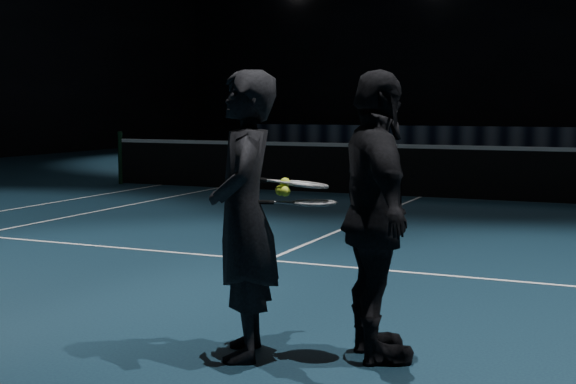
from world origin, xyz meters
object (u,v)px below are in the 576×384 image
player_a (244,215)px  player_b (377,217)px  racket_lower (314,203)px  tennis_balls (283,189)px  racket_upper (306,184)px

player_a → player_b: 0.85m
player_a → player_b: bearing=85.6°
player_a → racket_lower: 0.46m
player_a → racket_lower: (0.42, 0.15, 0.09)m
player_a → tennis_balls: size_ratio=15.51×
racket_lower → racket_upper: bearing=141.3°
player_a → racket_lower: bearing=85.6°
racket_lower → player_b: bearing=-0.0°
player_a → racket_upper: size_ratio=2.74×
tennis_balls → player_b: bearing=18.9°
racket_lower → racket_upper: 0.13m
player_a → tennis_balls: 0.31m
racket_lower → tennis_balls: (-0.19, -0.06, 0.09)m
racket_upper → player_b: bearing=-9.1°
player_b → racket_lower: bearing=78.4°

